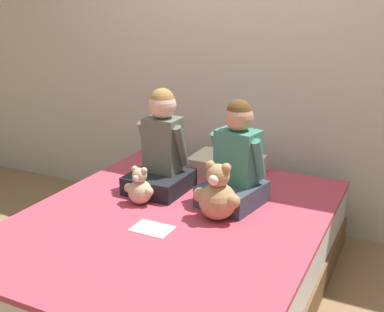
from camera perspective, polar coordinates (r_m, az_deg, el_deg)
ground_plane at (r=2.94m, az=-2.19°, el=-15.18°), size 14.00×14.00×0.00m
wall_behind_bed at (r=3.52m, az=6.59°, el=12.08°), size 8.00×0.06×2.50m
bed at (r=2.83m, az=-2.25°, el=-11.32°), size 1.63×1.98×0.46m
child_on_left at (r=3.01m, az=-3.64°, el=0.70°), size 0.35×0.38×0.64m
child_on_right at (r=2.80m, az=5.22°, el=-0.77°), size 0.37×0.40×0.62m
teddy_bear_held_by_left_child at (r=2.85m, az=-6.20°, el=-3.80°), size 0.19×0.14×0.23m
teddy_bear_held_by_right_child at (r=2.63m, az=3.05°, el=-4.68°), size 0.28×0.21×0.33m
pillow_at_headboard at (r=3.36m, az=4.13°, el=-1.01°), size 0.48×0.34×0.11m
sign_card at (r=2.58m, az=-4.74°, el=-8.58°), size 0.21×0.15×0.00m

